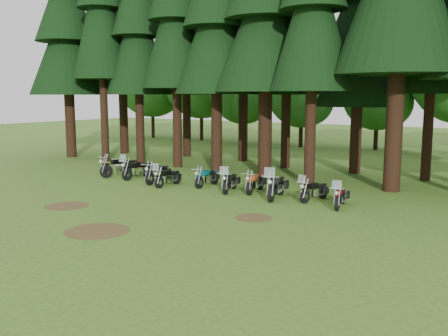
{
  "coord_description": "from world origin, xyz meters",
  "views": [
    {
      "loc": [
        13.59,
        -15.33,
        4.56
      ],
      "look_at": [
        0.22,
        5.0,
        1.0
      ],
      "focal_mm": 40.0,
      "sensor_mm": 36.0,
      "label": 1
    }
  ],
  "objects": [
    {
      "name": "ground",
      "position": [
        0.0,
        0.0,
        0.0
      ],
      "size": [
        120.0,
        120.0,
        0.0
      ],
      "primitive_type": "plane",
      "color": "#3A641E",
      "rests_on": "ground"
    },
    {
      "name": "pine_front_0",
      "position": [
        -16.2,
        9.28,
        9.68
      ],
      "size": [
        5.49,
        5.49,
        16.17
      ],
      "color": "black",
      "rests_on": "ground"
    },
    {
      "name": "pine_front_2",
      "position": [
        -9.78,
        9.82,
        9.71
      ],
      "size": [
        4.32,
        4.32,
        16.22
      ],
      "color": "black",
      "rests_on": "ground"
    },
    {
      "name": "pine_front_4",
      "position": [
        -3.21,
        9.4,
        9.78
      ],
      "size": [
        4.95,
        4.95,
        16.33
      ],
      "color": "black",
      "rests_on": "ground"
    },
    {
      "name": "pine_back_0",
      "position": [
        -14.68,
        13.25,
        10.31
      ],
      "size": [
        5.0,
        5.0,
        17.21
      ],
      "color": "black",
      "rests_on": "ground"
    },
    {
      "name": "pine_back_1",
      "position": [
        -9.26,
        14.35,
        9.71
      ],
      "size": [
        4.52,
        4.52,
        16.22
      ],
      "color": "black",
      "rests_on": "ground"
    },
    {
      "name": "pine_back_2",
      "position": [
        -4.38,
        14.4,
        9.76
      ],
      "size": [
        4.85,
        4.85,
        16.3
      ],
      "color": "black",
      "rests_on": "ground"
    },
    {
      "name": "pine_back_3",
      "position": [
        -0.37,
        12.94,
        9.7
      ],
      "size": [
        4.35,
        4.35,
        16.2
      ],
      "color": "black",
      "rests_on": "ground"
    },
    {
      "name": "pine_back_4",
      "position": [
        4.04,
        13.25,
        8.25
      ],
      "size": [
        4.94,
        4.94,
        13.78
      ],
      "color": "black",
      "rests_on": "ground"
    },
    {
      "name": "decid_0",
      "position": [
        -22.1,
        25.26,
        5.9
      ],
      "size": [
        8.0,
        7.78,
        10.0
      ],
      "color": "black",
      "rests_on": "ground"
    },
    {
      "name": "decid_1",
      "position": [
        -15.99,
        25.76,
        5.83
      ],
      "size": [
        7.91,
        7.69,
        9.88
      ],
      "color": "black",
      "rests_on": "ground"
    },
    {
      "name": "decid_2",
      "position": [
        -10.43,
        24.78,
        4.95
      ],
      "size": [
        6.72,
        6.53,
        8.4
      ],
      "color": "black",
      "rests_on": "ground"
    },
    {
      "name": "decid_3",
      "position": [
        -4.71,
        25.13,
        4.51
      ],
      "size": [
        6.12,
        5.95,
        7.65
      ],
      "color": "black",
      "rests_on": "ground"
    },
    {
      "name": "decid_4",
      "position": [
        1.58,
        26.32,
        4.37
      ],
      "size": [
        5.93,
        5.76,
        7.41
      ],
      "color": "black",
      "rests_on": "ground"
    },
    {
      "name": "dirt_patch_0",
      "position": [
        -3.0,
        -2.0,
        0.01
      ],
      "size": [
        1.8,
        1.8,
        0.01
      ],
      "primitive_type": "cylinder",
      "color": "#4C3D1E",
      "rests_on": "ground"
    },
    {
      "name": "dirt_patch_1",
      "position": [
        4.5,
        0.5,
        0.01
      ],
      "size": [
        1.4,
        1.4,
        0.01
      ],
      "primitive_type": "cylinder",
      "color": "#4C3D1E",
      "rests_on": "ground"
    },
    {
      "name": "dirt_patch_2",
      "position": [
        1.0,
        -4.0,
        0.01
      ],
      "size": [
        2.2,
        2.2,
        0.01
      ],
      "primitive_type": "cylinder",
      "color": "#4C3D1E",
      "rests_on": "ground"
    },
    {
      "name": "motorcycle_0",
      "position": [
        -6.67,
        4.77,
        0.51
      ],
      "size": [
        0.87,
        2.39,
        1.0
      ],
      "rotation": [
        0.0,
        0.0,
        -0.3
      ],
      "color": "black",
      "rests_on": "ground"
    },
    {
      "name": "motorcycle_1",
      "position": [
        -5.32,
        4.73,
        0.48
      ],
      "size": [
        0.43,
        2.29,
        1.44
      ],
      "rotation": [
        0.0,
        0.0,
        -0.03
      ],
      "color": "black",
      "rests_on": "ground"
    },
    {
      "name": "motorcycle_2",
      "position": [
        -3.52,
        4.35,
        0.47
      ],
      "size": [
        0.53,
        2.26,
        0.92
      ],
      "rotation": [
        0.0,
        0.0,
        0.17
      ],
      "color": "black",
      "rests_on": "ground"
    },
    {
      "name": "motorcycle_3",
      "position": [
        -2.42,
        3.86,
        0.42
      ],
      "size": [
        0.38,
        2.0,
        1.26
      ],
      "rotation": [
        0.0,
        0.0,
        0.01
      ],
      "color": "black",
      "rests_on": "ground"
    },
    {
      "name": "motorcycle_4",
      "position": [
        -0.75,
        4.92,
        0.42
      ],
      "size": [
        0.32,
        2.05,
        0.83
      ],
      "rotation": [
        0.0,
        0.0,
        0.05
      ],
      "color": "black",
      "rests_on": "ground"
    },
    {
      "name": "motorcycle_5",
      "position": [
        0.98,
        4.36,
        0.45
      ],
      "size": [
        0.87,
        2.12,
        1.35
      ],
      "rotation": [
        0.0,
        0.0,
        0.29
      ],
      "color": "black",
      "rests_on": "ground"
    },
    {
      "name": "motorcycle_6",
      "position": [
        2.06,
        4.88,
        0.44
      ],
      "size": [
        0.48,
        2.11,
        0.86
      ],
      "rotation": [
        0.0,
        0.0,
        0.17
      ],
      "color": "black",
      "rests_on": "ground"
    },
    {
      "name": "motorcycle_7",
      "position": [
        3.55,
        4.16,
        0.52
      ],
      "size": [
        0.84,
        2.47,
        1.55
      ],
      "rotation": [
        0.0,
        0.0,
        0.22
      ],
      "color": "black",
      "rests_on": "ground"
    },
    {
      "name": "motorcycle_8",
      "position": [
        5.18,
        4.59,
        0.42
      ],
      "size": [
        0.62,
        2.0,
        1.26
      ],
      "rotation": [
        0.0,
        0.0,
        -0.19
      ],
      "color": "black",
      "rests_on": "ground"
    },
    {
      "name": "motorcycle_9",
      "position": [
        6.56,
        4.02,
        0.42
      ],
      "size": [
        0.64,
        2.02,
        1.27
      ],
      "rotation": [
        0.0,
        0.0,
        0.2
      ],
      "color": "black",
      "rests_on": "ground"
    }
  ]
}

